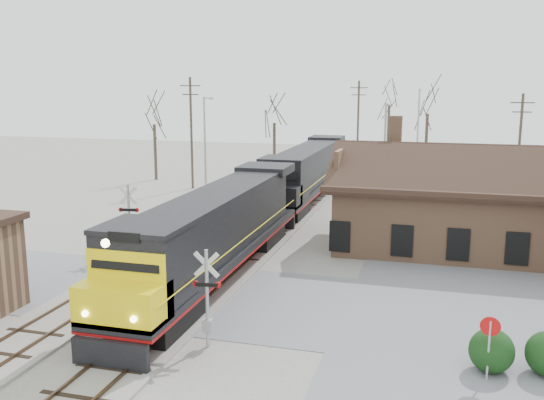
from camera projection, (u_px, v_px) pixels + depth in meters
The scene contains 21 objects.
ground at pixel (197, 296), 28.80m from camera, with size 140.00×140.00×0.00m, color #9A958B.
road at pixel (197, 295), 28.80m from camera, with size 60.00×9.00×0.03m, color slate.
track_main at pixel (279, 224), 42.96m from camera, with size 3.40×90.00×0.24m.
track_siding at pixel (219, 220), 44.15m from camera, with size 3.40×90.00×0.24m.
depot at pixel (458, 210), 36.51m from camera, with size 15.20×9.31×7.90m.
locomotive_lead at pixel (212, 235), 30.27m from camera, with size 3.17×21.24×4.72m.
locomotive_trailing at pixel (305, 173), 50.60m from camera, with size 3.17×21.24×4.46m.
crossbuck_near at pixel (207, 302), 22.92m from camera, with size 1.10×0.29×3.86m.
crossbuck_far at pixel (129, 223), 34.88m from camera, with size 1.21×0.32×4.26m.
do_not_enter_sign at pixel (490, 337), 20.35m from camera, with size 0.68×0.11×2.29m.
hedge_a at pixel (491, 351), 21.11m from camera, with size 1.57×1.57×1.57m, color black.
streetlight_a at pixel (206, 145), 49.54m from camera, with size 0.25×2.04×8.80m.
streetlight_b at pixel (385, 149), 48.37m from camera, with size 0.25×2.04×8.36m.
streetlight_c at pixel (418, 130), 61.14m from camera, with size 0.25×2.04×9.30m.
utility_pole_a at pixel (191, 131), 56.66m from camera, with size 2.00×0.24×10.42m.
utility_pole_b at pixel (358, 123), 69.46m from camera, with size 2.00×0.24×10.10m.
utility_pole_c at pixel (519, 143), 53.06m from camera, with size 2.00×0.24×9.00m.
tree_a at pixel (154, 115), 61.50m from camera, with size 3.81×3.81×9.34m.
tree_b at pixel (274, 114), 63.10m from camera, with size 3.83×3.83×9.39m.
tree_c at pixel (390, 95), 73.76m from camera, with size 4.80×4.80×11.75m.
tree_d at pixel (428, 103), 62.65m from camera, with size 4.46×4.46×10.93m.
Camera 1 is at (10.81, -25.41, 10.02)m, focal length 40.00 mm.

